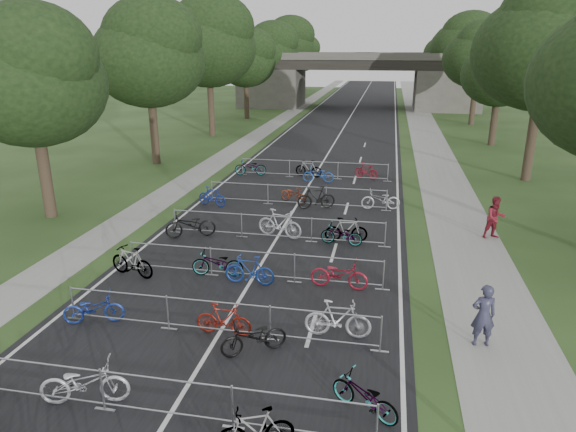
% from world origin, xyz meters
% --- Properties ---
extents(road, '(11.00, 140.00, 0.01)m').
position_xyz_m(road, '(0.00, 50.00, 0.01)').
color(road, black).
rests_on(road, ground).
extents(sidewalk_right, '(3.00, 140.00, 0.01)m').
position_xyz_m(sidewalk_right, '(8.00, 50.00, 0.01)').
color(sidewalk_right, gray).
rests_on(sidewalk_right, ground).
extents(sidewalk_left, '(2.00, 140.00, 0.01)m').
position_xyz_m(sidewalk_left, '(-7.50, 50.00, 0.01)').
color(sidewalk_left, gray).
rests_on(sidewalk_left, ground).
extents(lane_markings, '(0.12, 140.00, 0.00)m').
position_xyz_m(lane_markings, '(0.00, 50.00, 0.00)').
color(lane_markings, silver).
rests_on(lane_markings, ground).
extents(overpass_bridge, '(31.00, 8.00, 7.05)m').
position_xyz_m(overpass_bridge, '(0.00, 65.00, 3.53)').
color(overpass_bridge, '#4B4843').
rests_on(overpass_bridge, ground).
extents(tree_left_0, '(6.72, 6.72, 10.25)m').
position_xyz_m(tree_left_0, '(-11.39, 15.93, 6.49)').
color(tree_left_0, '#33261C').
rests_on(tree_left_0, ground).
extents(tree_left_1, '(7.56, 7.56, 11.53)m').
position_xyz_m(tree_left_1, '(-11.39, 27.93, 7.30)').
color(tree_left_1, '#33261C').
rests_on(tree_left_1, ground).
extents(tree_right_1, '(8.18, 8.18, 12.47)m').
position_xyz_m(tree_right_1, '(13.11, 27.93, 7.90)').
color(tree_right_1, '#33261C').
rests_on(tree_right_1, ground).
extents(tree_left_2, '(8.40, 8.40, 12.81)m').
position_xyz_m(tree_left_2, '(-11.39, 39.93, 8.12)').
color(tree_left_2, '#33261C').
rests_on(tree_left_2, ground).
extents(tree_right_2, '(6.16, 6.16, 9.39)m').
position_xyz_m(tree_right_2, '(13.11, 39.93, 5.95)').
color(tree_right_2, '#33261C').
rests_on(tree_right_2, ground).
extents(tree_left_3, '(6.72, 6.72, 10.25)m').
position_xyz_m(tree_left_3, '(-11.39, 51.93, 6.49)').
color(tree_left_3, '#33261C').
rests_on(tree_left_3, ground).
extents(tree_right_3, '(7.17, 7.17, 10.93)m').
position_xyz_m(tree_right_3, '(13.11, 51.93, 6.92)').
color(tree_right_3, '#33261C').
rests_on(tree_right_3, ground).
extents(tree_left_4, '(7.56, 7.56, 11.53)m').
position_xyz_m(tree_left_4, '(-11.39, 63.93, 7.30)').
color(tree_left_4, '#33261C').
rests_on(tree_left_4, ground).
extents(tree_right_4, '(8.18, 8.18, 12.47)m').
position_xyz_m(tree_right_4, '(13.11, 63.93, 7.90)').
color(tree_right_4, '#33261C').
rests_on(tree_right_4, ground).
extents(tree_left_5, '(8.40, 8.40, 12.81)m').
position_xyz_m(tree_left_5, '(-11.39, 75.93, 8.12)').
color(tree_left_5, '#33261C').
rests_on(tree_left_5, ground).
extents(tree_right_5, '(6.16, 6.16, 9.39)m').
position_xyz_m(tree_right_5, '(13.11, 75.93, 5.95)').
color(tree_right_5, '#33261C').
rests_on(tree_right_5, ground).
extents(tree_left_6, '(6.72, 6.72, 10.25)m').
position_xyz_m(tree_left_6, '(-11.39, 87.93, 6.49)').
color(tree_left_6, '#33261C').
rests_on(tree_left_6, ground).
extents(tree_right_6, '(7.17, 7.17, 10.93)m').
position_xyz_m(tree_right_6, '(13.11, 87.93, 6.92)').
color(tree_right_6, '#33261C').
rests_on(tree_right_6, ground).
extents(barrier_row_1, '(9.70, 0.08, 1.10)m').
position_xyz_m(barrier_row_1, '(0.00, 3.60, 0.55)').
color(barrier_row_1, '#9FA2A7').
rests_on(barrier_row_1, ground).
extents(barrier_row_2, '(9.70, 0.08, 1.10)m').
position_xyz_m(barrier_row_2, '(0.00, 7.20, 0.55)').
color(barrier_row_2, '#9FA2A7').
rests_on(barrier_row_2, ground).
extents(barrier_row_3, '(9.70, 0.08, 1.10)m').
position_xyz_m(barrier_row_3, '(0.00, 11.00, 0.55)').
color(barrier_row_3, '#9FA2A7').
rests_on(barrier_row_3, ground).
extents(barrier_row_4, '(9.70, 0.08, 1.10)m').
position_xyz_m(barrier_row_4, '(0.00, 15.00, 0.55)').
color(barrier_row_4, '#9FA2A7').
rests_on(barrier_row_4, ground).
extents(barrier_row_5, '(9.70, 0.08, 1.10)m').
position_xyz_m(barrier_row_5, '(0.00, 20.00, 0.55)').
color(barrier_row_5, '#9FA2A7').
rests_on(barrier_row_5, ground).
extents(barrier_row_6, '(9.70, 0.08, 1.10)m').
position_xyz_m(barrier_row_6, '(0.00, 26.00, 0.55)').
color(barrier_row_6, '#9FA2A7').
rests_on(barrier_row_6, ground).
extents(bike_5, '(2.17, 1.24, 1.08)m').
position_xyz_m(bike_5, '(-2.08, 3.76, 0.54)').
color(bike_5, silver).
rests_on(bike_5, ground).
extents(bike_6, '(1.68, 1.05, 0.98)m').
position_xyz_m(bike_6, '(2.17, 3.11, 0.49)').
color(bike_6, '#9FA2A7').
rests_on(bike_6, ground).
extents(bike_7, '(1.82, 1.41, 0.92)m').
position_xyz_m(bike_7, '(4.30, 4.62, 0.46)').
color(bike_7, '#9FA2A7').
rests_on(bike_7, ground).
extents(bike_8, '(1.89, 1.19, 0.94)m').
position_xyz_m(bike_8, '(-3.88, 7.14, 0.47)').
color(bike_8, navy).
rests_on(bike_8, ground).
extents(bike_9, '(1.66, 0.50, 0.99)m').
position_xyz_m(bike_9, '(0.16, 7.22, 0.50)').
color(bike_9, maroon).
rests_on(bike_9, ground).
extents(bike_10, '(1.92, 1.52, 0.97)m').
position_xyz_m(bike_10, '(1.25, 6.48, 0.49)').
color(bike_10, black).
rests_on(bike_10, ground).
extents(bike_11, '(1.92, 0.59, 1.15)m').
position_xyz_m(bike_11, '(3.38, 7.73, 0.57)').
color(bike_11, silver).
rests_on(bike_11, ground).
extents(bike_12, '(1.96, 1.02, 1.13)m').
position_xyz_m(bike_12, '(-4.30, 10.39, 0.57)').
color(bike_12, '#9FA2A7').
rests_on(bike_12, ground).
extents(bike_13, '(1.93, 0.84, 0.99)m').
position_xyz_m(bike_13, '(-1.29, 10.98, 0.49)').
color(bike_13, '#9FA2A7').
rests_on(bike_13, ground).
extents(bike_14, '(1.80, 0.55, 1.07)m').
position_xyz_m(bike_14, '(0.03, 10.56, 0.54)').
color(bike_14, navy).
rests_on(bike_14, ground).
extents(bike_15, '(2.03, 0.83, 1.04)m').
position_xyz_m(bike_15, '(3.11, 10.86, 0.52)').
color(bike_15, maroon).
rests_on(bike_15, ground).
extents(bike_16, '(2.28, 1.56, 1.13)m').
position_xyz_m(bike_16, '(-3.69, 14.54, 0.57)').
color(bike_16, black).
rests_on(bike_16, ground).
extents(bike_17, '(2.16, 1.10, 1.25)m').
position_xyz_m(bike_17, '(0.09, 15.31, 0.62)').
color(bike_17, '#ADAEB5').
rests_on(bike_17, ground).
extents(bike_18, '(1.82, 0.81, 0.93)m').
position_xyz_m(bike_18, '(2.81, 14.90, 0.46)').
color(bike_18, '#9FA2A7').
rests_on(bike_18, ground).
extents(bike_19, '(1.86, 0.74, 1.09)m').
position_xyz_m(bike_19, '(2.98, 15.26, 0.54)').
color(bike_19, '#9FA2A7').
rests_on(bike_19, ground).
extents(bike_20, '(1.74, 0.93, 1.01)m').
position_xyz_m(bike_20, '(-4.30, 19.12, 0.50)').
color(bike_20, navy).
rests_on(bike_20, ground).
extents(bike_21, '(1.74, 1.32, 0.88)m').
position_xyz_m(bike_21, '(-0.29, 20.57, 0.44)').
color(bike_21, '#953415').
rests_on(bike_21, ground).
extents(bike_22, '(2.02, 1.15, 1.17)m').
position_xyz_m(bike_22, '(1.07, 19.70, 0.58)').
color(bike_22, black).
rests_on(bike_22, ground).
extents(bike_23, '(2.03, 0.96, 1.03)m').
position_xyz_m(bike_23, '(4.30, 20.20, 0.51)').
color(bike_23, '#B4B5BC').
rests_on(bike_23, ground).
extents(bike_24, '(2.10, 0.99, 1.06)m').
position_xyz_m(bike_24, '(-4.06, 25.91, 0.53)').
color(bike_24, '#9FA2A7').
rests_on(bike_24, ground).
extents(bike_25, '(1.85, 0.91, 1.07)m').
position_xyz_m(bike_25, '(-0.34, 26.23, 0.54)').
color(bike_25, '#9FA2A7').
rests_on(bike_25, ground).
extents(bike_26, '(1.92, 0.75, 0.99)m').
position_xyz_m(bike_26, '(0.45, 24.95, 0.50)').
color(bike_26, '#1B4697').
rests_on(bike_26, ground).
extents(bike_27, '(1.69, 1.21, 1.00)m').
position_xyz_m(bike_27, '(3.26, 26.44, 0.50)').
color(bike_27, maroon).
rests_on(bike_27, ground).
extents(pedestrian_a, '(0.73, 0.54, 1.84)m').
position_xyz_m(pedestrian_a, '(7.33, 8.09, 0.92)').
color(pedestrian_a, '#2F2F46').
rests_on(pedestrian_a, ground).
extents(pedestrian_b, '(1.09, 0.98, 1.86)m').
position_xyz_m(pedestrian_b, '(9.20, 16.97, 0.93)').
color(pedestrian_b, maroon).
rests_on(pedestrian_b, ground).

